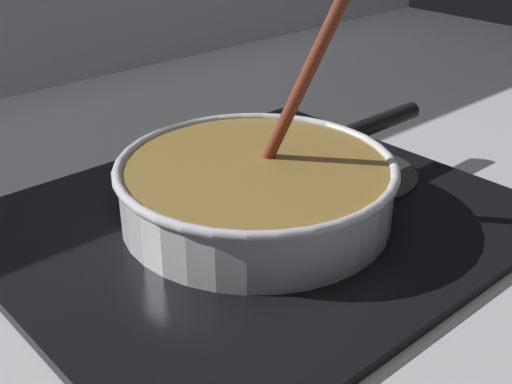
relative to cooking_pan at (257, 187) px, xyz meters
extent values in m
cube|color=#B7B7BC|center=(-0.08, -0.16, -0.07)|extent=(2.40, 1.60, 0.04)
cube|color=black|center=(0.00, 0.00, -0.04)|extent=(0.56, 0.48, 0.01)
torus|color=#592D0C|center=(0.00, 0.00, -0.03)|extent=(0.17, 0.17, 0.01)
cylinder|color=#262628|center=(0.16, 0.00, -0.03)|extent=(0.17, 0.17, 0.01)
cylinder|color=silver|center=(0.00, 0.00, -0.01)|extent=(0.30, 0.30, 0.06)
cylinder|color=olive|center=(0.00, 0.00, 0.00)|extent=(0.29, 0.29, 0.06)
torus|color=silver|center=(0.00, 0.00, 0.03)|extent=(0.31, 0.31, 0.01)
cylinder|color=black|center=(0.21, 0.00, 0.02)|extent=(0.13, 0.02, 0.02)
cylinder|color=#EDD88C|center=(-0.03, 0.02, 0.02)|extent=(0.04, 0.04, 0.01)
cylinder|color=#E5CC7A|center=(0.02, 0.09, 0.02)|extent=(0.03, 0.03, 0.01)
cylinder|color=#EDD88C|center=(0.02, 0.00, 0.02)|extent=(0.03, 0.03, 0.01)
cylinder|color=#EDD88C|center=(0.00, -0.08, 0.02)|extent=(0.03, 0.03, 0.01)
cylinder|color=maroon|center=(0.04, -0.04, 0.14)|extent=(0.06, 0.12, 0.26)
cube|color=brown|center=(0.02, 0.01, 0.01)|extent=(0.04, 0.05, 0.01)
camera|label=1|loc=(-0.43, -0.48, 0.33)|focal=46.57mm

